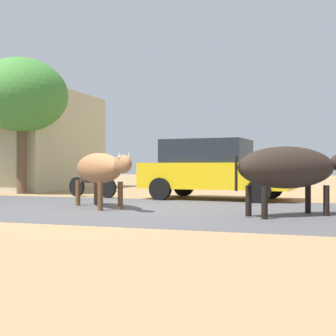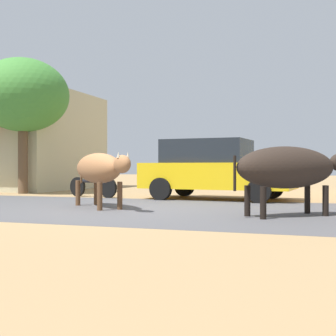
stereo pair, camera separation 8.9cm
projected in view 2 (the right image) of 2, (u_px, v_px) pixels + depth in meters
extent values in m
plane|color=#A38155|center=(124.00, 208.00, 9.91)|extent=(80.00, 80.00, 0.00)
cube|color=#514F52|center=(124.00, 208.00, 9.91)|extent=(72.00, 5.72, 0.00)
cylinder|color=brown|center=(23.00, 159.00, 15.37)|extent=(0.32, 0.32, 2.29)
ellipsoid|color=#3F8334|center=(23.00, 95.00, 15.36)|extent=(3.04, 3.04, 2.44)
cube|color=gold|center=(218.00, 176.00, 12.68)|extent=(4.22, 2.11, 0.70)
cube|color=#1E2328|center=(207.00, 151.00, 12.80)|extent=(2.38, 1.81, 0.64)
cylinder|color=black|center=(273.00, 188.00, 12.97)|extent=(0.61, 0.23, 0.60)
cylinder|color=black|center=(259.00, 191.00, 11.35)|extent=(0.61, 0.23, 0.60)
cylinder|color=black|center=(184.00, 186.00, 14.02)|extent=(0.61, 0.23, 0.60)
cylinder|color=black|center=(161.00, 189.00, 12.39)|extent=(0.61, 0.23, 0.60)
cylinder|color=black|center=(108.00, 188.00, 13.22)|extent=(0.58, 0.25, 0.58)
cylinder|color=black|center=(78.00, 187.00, 13.94)|extent=(0.58, 0.25, 0.58)
cylinder|color=black|center=(93.00, 181.00, 13.58)|extent=(1.23, 0.46, 0.10)
ellipsoid|color=black|center=(94.00, 174.00, 13.55)|extent=(0.61, 0.39, 0.28)
cylinder|color=black|center=(107.00, 172.00, 13.25)|extent=(0.06, 0.06, 0.60)
ellipsoid|color=#99653E|center=(98.00, 168.00, 10.15)|extent=(2.02, 1.92, 0.66)
ellipsoid|color=#99653E|center=(122.00, 164.00, 9.00)|extent=(0.60, 0.58, 0.36)
cone|color=beige|center=(128.00, 155.00, 9.00)|extent=(0.06, 0.06, 0.12)
cone|color=beige|center=(118.00, 155.00, 8.90)|extent=(0.06, 0.06, 0.12)
cylinder|color=brown|center=(120.00, 196.00, 9.65)|extent=(0.11, 0.11, 0.58)
cylinder|color=brown|center=(100.00, 196.00, 9.44)|extent=(0.11, 0.11, 0.58)
cylinder|color=brown|center=(96.00, 192.00, 10.87)|extent=(0.11, 0.11, 0.58)
cylinder|color=brown|center=(78.00, 193.00, 10.65)|extent=(0.11, 0.11, 0.58)
cylinder|color=brown|center=(81.00, 172.00, 11.13)|extent=(0.05, 0.05, 0.53)
ellipsoid|color=#2D231C|center=(287.00, 167.00, 8.35)|extent=(2.03, 1.88, 0.76)
cylinder|color=black|center=(307.00, 199.00, 8.84)|extent=(0.11, 0.11, 0.56)
cylinder|color=black|center=(326.00, 201.00, 8.37)|extent=(0.11, 0.11, 0.56)
cylinder|color=black|center=(247.00, 201.00, 8.34)|extent=(0.11, 0.11, 0.56)
cylinder|color=black|center=(263.00, 203.00, 7.87)|extent=(0.11, 0.11, 0.56)
cylinder|color=black|center=(235.00, 173.00, 7.95)|extent=(0.05, 0.05, 0.61)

